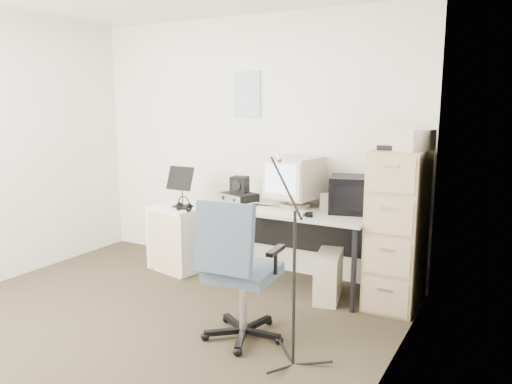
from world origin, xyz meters
The scene contains 21 objects.
floor centered at (0.00, 0.00, -0.01)m, with size 3.60×3.60×0.01m, color #342B1E.
wall_back centered at (0.00, 1.80, 1.25)m, with size 3.60×0.02×2.50m, color white.
wall_right centered at (1.80, 0.00, 1.25)m, with size 0.02×3.60×2.50m, color white.
wall_calendar centered at (-0.02, 1.79, 1.75)m, with size 0.30×0.02×0.44m, color white.
filing_cabinet centered at (1.58, 1.48, 0.65)m, with size 0.40×0.60×1.30m, color #928460.
printer centered at (1.58, 1.47, 1.38)m, with size 0.43×0.29×0.16m, color #B7B0A5.
desk centered at (0.63, 1.45, 0.36)m, with size 1.50×0.70×0.73m, color #959592.
crt_monitor centered at (0.63, 1.54, 0.96)m, with size 0.41×0.43×0.45m, color #B7B0A5.
crt_tv centered at (1.15, 1.56, 0.89)m, with size 0.34×0.36×0.31m, color black.
desk_speaker centered at (0.90, 1.58, 0.80)m, with size 0.07×0.07×0.14m, color beige.
keyboard centered at (0.63, 1.23, 0.74)m, with size 0.48×0.17×0.03m, color #B7B0A5.
mouse centered at (0.91, 1.23, 0.74)m, with size 0.06×0.10×0.03m, color black.
radio_receiver centered at (0.09, 1.45, 0.78)m, with size 0.32×0.23×0.09m, color black.
radio_speaker centered at (0.08, 1.48, 0.90)m, with size 0.15×0.14×0.15m, color black.
papers centered at (0.34, 1.29, 0.74)m, with size 0.22×0.29×0.02m, color white.
pc_tower centered at (1.06, 1.31, 0.20)m, with size 0.19×0.44×0.41m, color #B7B0A5.
office_chair centered at (0.78, 0.34, 0.51)m, with size 0.59×0.59×1.03m, color #3A3D49.
side_cart centered at (-0.56, 1.33, 0.32)m, with size 0.52×0.41×0.64m, color white.
music_stand centered at (-0.50, 1.34, 0.85)m, with size 0.29×0.15×0.42m, color black.
headphones centered at (-0.39, 1.21, 0.69)m, with size 0.15×0.15×0.03m, color black.
mic_stand centered at (1.25, 0.18, 0.67)m, with size 0.02×0.02×1.33m, color black.
Camera 1 is at (2.49, -2.54, 1.68)m, focal length 35.00 mm.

